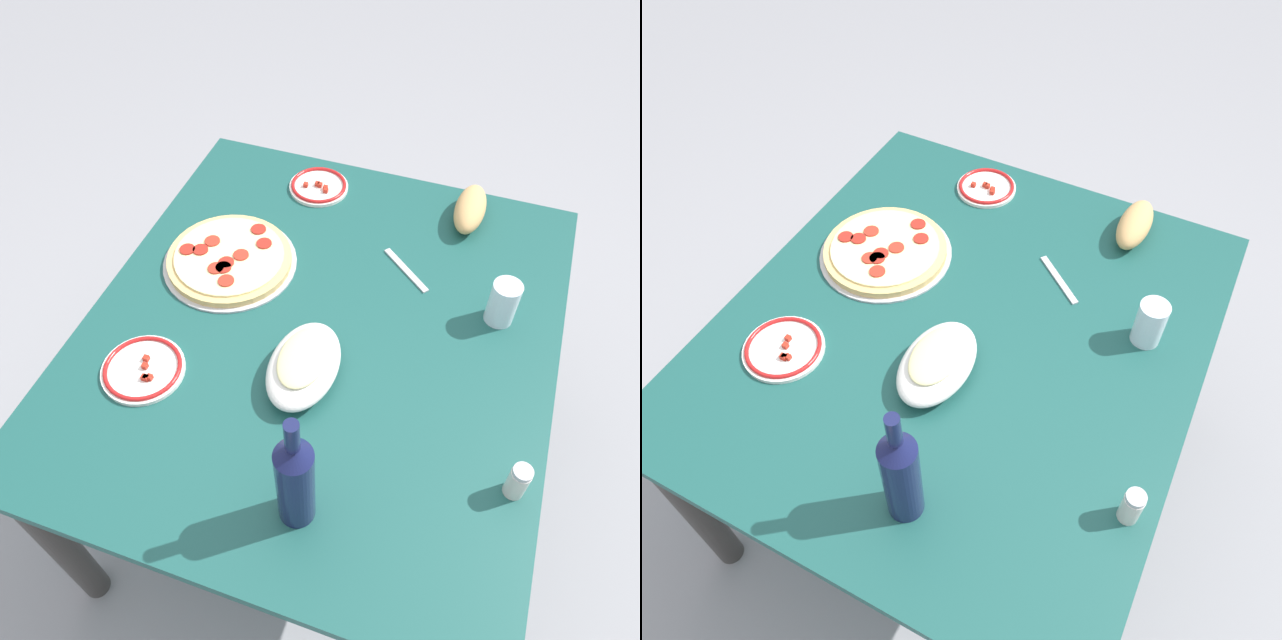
{
  "view_description": "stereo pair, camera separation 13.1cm",
  "coord_description": "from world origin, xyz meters",
  "views": [
    {
      "loc": [
        0.86,
        0.3,
        1.86
      ],
      "look_at": [
        0.0,
        0.0,
        0.75
      ],
      "focal_mm": 35.2,
      "sensor_mm": 36.0,
      "label": 1
    },
    {
      "loc": [
        0.81,
        0.42,
        1.86
      ],
      "look_at": [
        0.0,
        0.0,
        0.75
      ],
      "focal_mm": 35.2,
      "sensor_mm": 36.0,
      "label": 2
    }
  ],
  "objects": [
    {
      "name": "fork_left",
      "position": [
        -0.25,
        0.14,
        0.72
      ],
      "size": [
        0.12,
        0.14,
        0.0
      ],
      "primitive_type": "cube",
      "rotation": [
        0.0,
        0.0,
        0.87
      ],
      "color": "#B7B7BC",
      "rests_on": "dining_table"
    },
    {
      "name": "pepperoni_pizza",
      "position": [
        -0.13,
        -0.29,
        0.73
      ],
      "size": [
        0.34,
        0.34,
        0.03
      ],
      "color": "#B7B7BC",
      "rests_on": "dining_table"
    },
    {
      "name": "baked_pasta_dish",
      "position": [
        0.14,
        0.01,
        0.76
      ],
      "size": [
        0.24,
        0.15,
        0.08
      ],
      "color": "white",
      "rests_on": "dining_table"
    },
    {
      "name": "ground_plane",
      "position": [
        0.0,
        0.0,
        0.0
      ],
      "size": [
        8.0,
        8.0,
        0.0
      ],
      "primitive_type": "plane",
      "color": "gray",
      "rests_on": "ground"
    },
    {
      "name": "dining_table",
      "position": [
        0.0,
        0.0,
        0.61
      ],
      "size": [
        1.23,
        1.08,
        0.72
      ],
      "color": "#194C47",
      "rests_on": "ground"
    },
    {
      "name": "bread_loaf",
      "position": [
        -0.49,
        0.26,
        0.75
      ],
      "size": [
        0.19,
        0.08,
        0.07
      ],
      "primitive_type": "ellipsoid",
      "color": "tan",
      "rests_on": "dining_table"
    },
    {
      "name": "water_glass",
      "position": [
        -0.16,
        0.39,
        0.77
      ],
      "size": [
        0.07,
        0.07,
        0.11
      ],
      "primitive_type": "cylinder",
      "color": "silver",
      "rests_on": "dining_table"
    },
    {
      "name": "side_plate_far",
      "position": [
        -0.48,
        -0.17,
        0.73
      ],
      "size": [
        0.17,
        0.17,
        0.02
      ],
      "color": "white",
      "rests_on": "dining_table"
    },
    {
      "name": "wine_bottle",
      "position": [
        0.43,
        0.1,
        0.85
      ],
      "size": [
        0.07,
        0.07,
        0.32
      ],
      "color": "#141942",
      "rests_on": "dining_table"
    },
    {
      "name": "side_plate_near",
      "position": [
        0.24,
        -0.33,
        0.73
      ],
      "size": [
        0.19,
        0.19,
        0.02
      ],
      "color": "white",
      "rests_on": "dining_table"
    },
    {
      "name": "spice_shaker",
      "position": [
        0.26,
        0.48,
        0.76
      ],
      "size": [
        0.04,
        0.04,
        0.09
      ],
      "color": "silver",
      "rests_on": "dining_table"
    }
  ]
}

